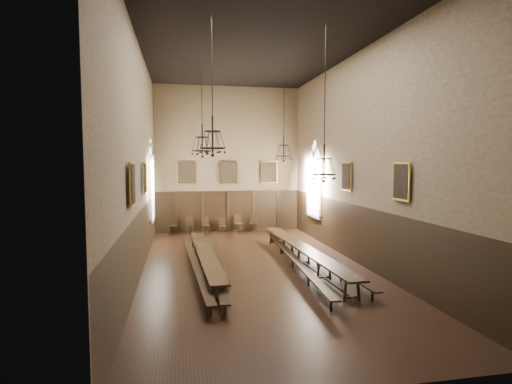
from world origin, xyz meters
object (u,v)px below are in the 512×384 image
object	(u,v)px
bench_right_outer	(317,259)
chair_3	(222,228)
table_right	(303,256)
chandelier_front_right	(324,165)
chair_5	(254,226)
chandelier_back_right	(284,150)
chandelier_front_left	(213,139)
chair_4	(239,227)
bench_right_inner	(293,260)
bench_left_inner	(218,263)
chair_1	(190,228)
chair_2	(206,228)
chair_0	(173,229)
bench_left_outer	(195,265)
chandelier_back_left	(202,145)
table_left	(205,260)

from	to	relation	value
bench_right_outer	chair_3	size ratio (longest dim) A/B	11.21
table_right	chandelier_front_right	distance (m)	4.74
chair_5	chandelier_back_right	bearing A→B (deg)	-70.78
chandelier_front_left	chandelier_front_right	xyz separation A→B (m)	(3.87, 0.10, -0.83)
chair_4	chandelier_back_right	bearing A→B (deg)	-89.07
table_right	bench_right_inner	bearing A→B (deg)	-151.60
bench_left_inner	chandelier_back_right	world-z (taller)	chandelier_back_right
chair_4	chandelier_front_right	distance (m)	11.97
chair_4	chair_5	bearing A→B (deg)	-16.20
chandelier_back_right	chair_4	bearing A→B (deg)	103.44
table_right	bench_right_inner	world-z (taller)	table_right
table_right	chair_3	size ratio (longest dim) A/B	11.60
chandelier_front_left	chair_1	bearing A→B (deg)	92.62
bench_left_inner	bench_right_inner	bearing A→B (deg)	-2.18
bench_right_outer	chair_3	world-z (taller)	chair_3
bench_right_inner	chair_2	bearing A→B (deg)	109.06
chair_1	chandelier_front_right	xyz separation A→B (m)	(4.38, -11.13, 3.96)
chair_0	chair_4	size ratio (longest dim) A/B	0.99
chair_0	chair_3	world-z (taller)	chair_0
bench_left_outer	bench_left_inner	bearing A→B (deg)	5.09
bench_right_inner	chandelier_back_left	size ratio (longest dim) A/B	2.47
table_left	chandelier_front_right	bearing A→B (deg)	-36.19
table_right	bench_left_inner	size ratio (longest dim) A/B	0.97
table_left	chair_4	distance (m)	8.73
table_right	chair_0	xyz separation A→B (m)	(-5.54, 8.38, -0.07)
chair_4	chair_2	bearing A→B (deg)	170.04
chair_1	chair_3	world-z (taller)	chair_1
chair_5	chandelier_front_left	world-z (taller)	chandelier_front_left
chandelier_front_left	chandelier_back_left	bearing A→B (deg)	90.60
table_left	chandelier_back_right	bearing A→B (deg)	33.31
table_left	chandelier_back_left	bearing A→B (deg)	89.00
chandelier_front_left	chair_2	bearing A→B (deg)	87.63
table_left	chair_0	bearing A→B (deg)	99.92
chair_0	chandelier_front_left	distance (m)	12.27
chair_2	bench_left_inner	bearing A→B (deg)	-101.53
bench_right_inner	chair_3	xyz separation A→B (m)	(-1.99, 8.73, -0.05)
table_right	chandelier_front_left	distance (m)	6.80
chair_2	chair_3	bearing A→B (deg)	-9.62
bench_left_inner	chandelier_front_left	world-z (taller)	chandelier_front_left
chandelier_back_right	chandelier_front_right	xyz separation A→B (m)	(-0.01, -5.50, -0.67)
table_left	chair_0	distance (m)	8.33
chair_1	chair_5	xyz separation A→B (m)	(3.96, 0.04, 0.00)
chair_0	chandelier_front_right	xyz separation A→B (m)	(5.39, -11.10, 3.95)
chandelier_back_left	bench_left_outer	bearing A→B (deg)	-101.09
bench_right_outer	chair_4	world-z (taller)	chair_4
bench_left_outer	chair_2	distance (m)	8.73
bench_right_outer	chandelier_back_left	world-z (taller)	chandelier_back_left
chair_5	chandelier_back_right	xyz separation A→B (m)	(0.43, -5.66, 4.62)
bench_left_inner	chair_5	distance (m)	9.14
table_right	bench_left_outer	size ratio (longest dim) A/B	0.99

